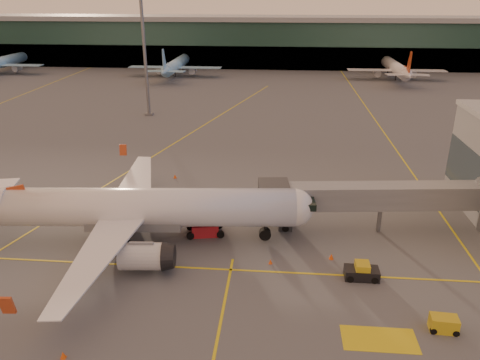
# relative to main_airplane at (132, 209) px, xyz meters

# --- Properties ---
(ground) EXTENTS (600.00, 600.00, 0.00)m
(ground) POSITION_rel_main_airplane_xyz_m (6.28, -9.88, -3.97)
(ground) COLOR #4C4F54
(ground) RESTS_ON ground
(taxi_markings) EXTENTS (100.12, 173.00, 0.01)m
(taxi_markings) POSITION_rel_main_airplane_xyz_m (-1.04, 34.61, -3.96)
(taxi_markings) COLOR yellow
(taxi_markings) RESTS_ON ground
(terminal) EXTENTS (400.00, 20.00, 17.60)m
(terminal) POSITION_rel_main_airplane_xyz_m (6.28, 131.92, 4.79)
(terminal) COLOR #19382D
(terminal) RESTS_ON ground
(mast_west_near) EXTENTS (2.40, 2.40, 25.60)m
(mast_west_near) POSITION_rel_main_airplane_xyz_m (-13.72, 56.12, 10.90)
(mast_west_near) COLOR slate
(mast_west_near) RESTS_ON ground
(distant_aircraft_row) EXTENTS (290.00, 34.00, 13.00)m
(distant_aircraft_row) POSITION_rel_main_airplane_xyz_m (-14.72, 108.12, -3.97)
(distant_aircraft_row) COLOR #89C1E5
(distant_aircraft_row) RESTS_ON ground
(main_airplane) EXTENTS (40.46, 36.51, 12.21)m
(main_airplane) POSITION_rel_main_airplane_xyz_m (0.00, 0.00, 0.00)
(main_airplane) COLOR white
(main_airplane) RESTS_ON ground
(jet_bridge) EXTENTS (29.09, 6.27, 5.99)m
(jet_bridge) POSITION_rel_main_airplane_xyz_m (29.00, 5.00, 0.23)
(jet_bridge) COLOR slate
(jet_bridge) RESTS_ON ground
(catering_truck) EXTENTS (5.83, 3.37, 4.25)m
(catering_truck) POSITION_rel_main_airplane_xyz_m (7.32, 2.30, -1.55)
(catering_truck) COLOR #B31923
(catering_truck) RESTS_ON ground
(gpu_cart) EXTENTS (2.34, 1.49, 1.32)m
(gpu_cart) POSITION_rel_main_airplane_xyz_m (29.69, -12.33, -3.32)
(gpu_cart) COLOR gold
(gpu_cart) RESTS_ON ground
(pushback_tug) EXTENTS (3.30, 1.82, 1.69)m
(pushback_tug) POSITION_rel_main_airplane_xyz_m (24.13, -5.22, -3.28)
(pushback_tug) COLOR black
(pushback_tug) RESTS_ON ground
(cone_nose) EXTENTS (0.48, 0.48, 0.61)m
(cone_nose) POSITION_rel_main_airplane_xyz_m (21.54, -1.91, -3.67)
(cone_nose) COLOR #F3520C
(cone_nose) RESTS_ON ground
(cone_wing_right) EXTENTS (0.45, 0.45, 0.58)m
(cone_wing_right) POSITION_rel_main_airplane_xyz_m (-0.17, -18.08, -3.69)
(cone_wing_right) COLOR #F3520C
(cone_wing_right) RESTS_ON ground
(cone_wing_left) EXTENTS (0.46, 0.46, 0.59)m
(cone_wing_left) POSITION_rel_main_airplane_xyz_m (0.33, 19.06, -3.68)
(cone_wing_left) COLOR #F3520C
(cone_wing_left) RESTS_ON ground
(cone_fwd) EXTENTS (0.38, 0.38, 0.49)m
(cone_fwd) POSITION_rel_main_airplane_xyz_m (15.24, -3.37, -3.73)
(cone_fwd) COLOR #F3520C
(cone_fwd) RESTS_ON ground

